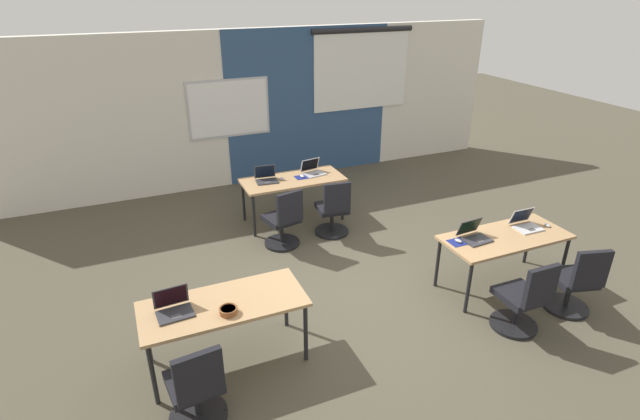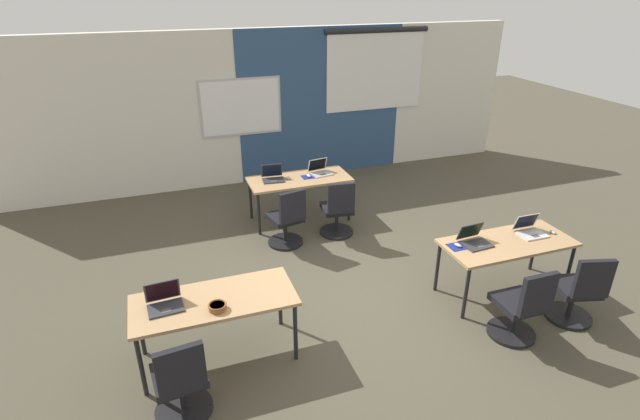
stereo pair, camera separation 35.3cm
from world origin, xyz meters
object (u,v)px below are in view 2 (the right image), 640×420
(mouse_near_right_end, at_px, (553,232))
(chair_far_left, at_px, (287,222))
(desk_near_left, at_px, (214,304))
(mouse_far_right, at_px, (309,176))
(mouse_near_right_inner, at_px, (458,245))
(chair_near_left_end, at_px, (181,385))
(chair_near_right_end, at_px, (578,294))
(mouse_far_left, at_px, (288,178))
(snack_bowl, at_px, (217,306))
(laptop_near_right_end, at_px, (530,230))
(chair_far_right, at_px, (338,213))
(laptop_near_right_inner, at_px, (475,240))
(chair_near_right_inner, at_px, (521,310))
(desk_far_center, at_px, (299,182))
(desk_near_right, at_px, (507,246))
(laptop_far_left, at_px, (273,177))
(laptop_far_right, at_px, (320,171))
(laptop_near_left_end, at_px, (165,302))

(mouse_near_right_end, bearing_deg, chair_far_left, 144.25)
(desk_near_left, bearing_deg, mouse_far_right, 55.75)
(mouse_far_right, bearing_deg, mouse_near_right_inner, -70.61)
(chair_far_left, relative_size, chair_near_left_end, 1.00)
(mouse_far_right, relative_size, chair_near_left_end, 0.11)
(chair_near_right_end, xyz_separation_m, mouse_near_right_inner, (-1.04, 0.86, 0.36))
(mouse_near_right_end, bearing_deg, mouse_far_left, 132.27)
(mouse_far_right, bearing_deg, snack_bowl, -122.43)
(mouse_far_left, bearing_deg, laptop_near_right_end, -50.10)
(chair_far_right, bearing_deg, chair_near_right_end, 128.94)
(mouse_far_right, distance_m, mouse_near_right_inner, 2.87)
(laptop_near_right_inner, height_order, chair_near_right_inner, laptop_near_right_inner)
(laptop_near_right_end, relative_size, chair_far_right, 0.36)
(mouse_near_right_end, xyz_separation_m, chair_near_left_end, (-4.58, -0.68, -0.36))
(mouse_near_right_end, bearing_deg, chair_near_right_end, -109.05)
(chair_near_left_end, bearing_deg, mouse_near_right_inner, -172.87)
(desk_near_left, distance_m, laptop_near_right_inner, 3.09)
(laptop_near_right_end, relative_size, chair_far_left, 0.36)
(desk_far_center, bearing_deg, chair_near_right_inner, -69.40)
(chair_far_left, height_order, mouse_near_right_inner, chair_far_left)
(mouse_far_left, bearing_deg, chair_far_right, -53.92)
(desk_far_center, bearing_deg, laptop_near_right_end, -51.89)
(mouse_far_left, relative_size, mouse_far_right, 1.07)
(desk_near_right, relative_size, mouse_near_right_end, 14.68)
(laptop_far_left, relative_size, chair_near_right_inner, 0.39)
(laptop_far_right, bearing_deg, laptop_near_right_end, -67.93)
(laptop_far_right, distance_m, laptop_near_left_end, 3.85)
(laptop_near_right_inner, bearing_deg, desk_near_left, 177.62)
(chair_near_right_end, bearing_deg, chair_near_right_inner, 17.24)
(mouse_near_right_end, height_order, chair_far_left, chair_far_left)
(laptop_far_left, bearing_deg, laptop_near_right_inner, -52.12)
(desk_far_center, xyz_separation_m, snack_bowl, (-1.74, -2.98, 0.10))
(chair_far_left, height_order, snack_bowl, chair_far_left)
(chair_far_left, bearing_deg, desk_near_left, 44.88)
(laptop_far_left, distance_m, mouse_far_left, 0.25)
(laptop_far_left, height_order, mouse_far_right, laptop_far_left)
(chair_near_right_end, distance_m, laptop_near_right_inner, 1.25)
(laptop_near_right_inner, bearing_deg, desk_near_right, -16.48)
(chair_near_left_end, bearing_deg, desk_near_right, -176.31)
(mouse_near_right_end, distance_m, chair_near_right_inner, 1.37)
(chair_far_left, relative_size, mouse_near_right_inner, 8.27)
(chair_far_left, distance_m, laptop_near_right_inner, 2.65)
(laptop_far_right, bearing_deg, mouse_far_left, 175.16)
(laptop_near_right_end, relative_size, mouse_near_right_end, 3.06)
(chair_far_right, bearing_deg, snack_bowl, 54.01)
(laptop_near_right_end, xyz_separation_m, mouse_near_right_inner, (-1.02, 0.01, -0.03))
(chair_far_right, bearing_deg, mouse_far_left, -46.83)
(mouse_near_right_end, xyz_separation_m, laptop_near_right_inner, (-1.08, 0.10, 0.03))
(chair_near_right_end, relative_size, laptop_near_right_inner, 2.62)
(desk_near_right, distance_m, mouse_near_right_end, 0.67)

